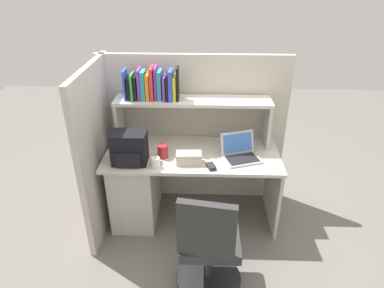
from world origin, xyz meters
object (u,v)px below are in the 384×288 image
office_chair (209,249)px  paper_cup (156,162)px  tissue_box (189,158)px  snack_canister (163,151)px  backpack (129,148)px  computer_mouse (211,166)px  laptop (240,153)px

office_chair → paper_cup: bearing=-44.0°
tissue_box → snack_canister: bearing=154.8°
backpack → tissue_box: size_ratio=1.36×
snack_canister → office_chair: office_chair is taller
computer_mouse → backpack: bearing=154.8°
snack_canister → paper_cup: bearing=-104.2°
backpack → tissue_box: 0.52m
snack_canister → laptop: bearing=0.3°
office_chair → tissue_box: bearing=-66.5°
laptop → paper_cup: (-0.74, -0.17, -0.01)m
computer_mouse → tissue_box: (-0.19, 0.08, 0.03)m
laptop → snack_canister: (-0.69, -0.00, 0.01)m
laptop → office_chair: laptop is taller
laptop → office_chair: (-0.28, -0.78, -0.39)m
backpack → office_chair: backpack is taller
paper_cup → tissue_box: bearing=14.6°
paper_cup → laptop: bearing=13.3°
laptop → backpack: bearing=-173.8°
tissue_box → office_chair: office_chair is taller
paper_cup → office_chair: office_chair is taller
laptop → office_chair: 0.92m
computer_mouse → paper_cup: (-0.48, 0.00, 0.03)m
tissue_box → backpack: bearing=177.3°
tissue_box → snack_canister: snack_canister is taller
office_chair → backpack: bearing=-35.5°
laptop → snack_canister: bearing=-179.7°
laptop → paper_cup: bearing=-166.7°
backpack → computer_mouse: (0.71, -0.07, -0.12)m
computer_mouse → snack_canister: bearing=138.9°
snack_canister → office_chair: 0.97m
laptop → computer_mouse: (-0.26, -0.18, -0.03)m
backpack → laptop: bearing=6.2°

